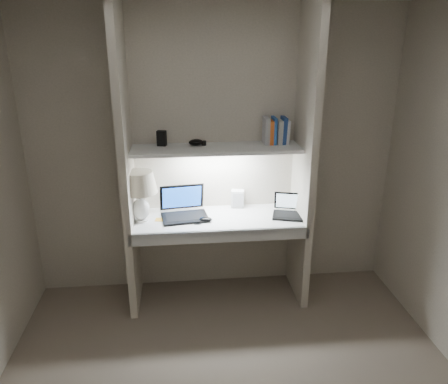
{
  "coord_description": "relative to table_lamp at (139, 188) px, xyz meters",
  "views": [
    {
      "loc": [
        -0.29,
        -2.19,
        2.25
      ],
      "look_at": [
        0.04,
        1.05,
        1.07
      ],
      "focal_mm": 35.0,
      "sensor_mm": 36.0,
      "label": 1
    }
  ],
  "objects": [
    {
      "name": "speaker",
      "position": [
        0.84,
        0.23,
        -0.21
      ],
      "size": [
        0.13,
        0.1,
        0.16
      ],
      "primitive_type": "cube",
      "rotation": [
        0.0,
        0.0,
        -0.19
      ],
      "color": "silver",
      "rests_on": "desk"
    },
    {
      "name": "mouse",
      "position": [
        0.53,
        -0.07,
        -0.27
      ],
      "size": [
        0.12,
        0.08,
        0.04
      ],
      "primitive_type": "ellipsoid",
      "rotation": [
        0.0,
        0.0,
        -0.12
      ],
      "color": "black",
      "rests_on": "desk"
    },
    {
      "name": "laptop_netbook",
      "position": [
        1.27,
        -0.0,
        -0.25
      ],
      "size": [
        0.35,
        0.32,
        0.18
      ],
      "rotation": [
        0.0,
        0.0,
        -0.28
      ],
      "color": "black",
      "rests_on": "desk"
    },
    {
      "name": "strip_light",
      "position": [
        0.64,
        0.1,
        0.27
      ],
      "size": [
        0.6,
        0.04,
        0.02
      ],
      "primitive_type": "cube",
      "color": "white",
      "rests_on": "shelf"
    },
    {
      "name": "shelf",
      "position": [
        0.64,
        0.1,
        0.29
      ],
      "size": [
        1.4,
        0.36,
        0.03
      ],
      "primitive_type": "cube",
      "color": "silver",
      "rests_on": "back_wall"
    },
    {
      "name": "sticky_note",
      "position": [
        0.15,
        0.01,
        -0.29
      ],
      "size": [
        0.09,
        0.09,
        0.0
      ],
      "primitive_type": "cube",
      "rotation": [
        0.0,
        0.0,
        -0.15
      ],
      "color": "gold",
      "rests_on": "desk"
    },
    {
      "name": "shelf_box",
      "position": [
        0.19,
        0.19,
        0.37
      ],
      "size": [
        0.09,
        0.07,
        0.13
      ],
      "primitive_type": "cube",
      "rotation": [
        0.0,
        0.0,
        -0.27
      ],
      "color": "black",
      "rests_on": "shelf"
    },
    {
      "name": "desk",
      "position": [
        0.64,
        0.0,
        -0.31
      ],
      "size": [
        1.4,
        0.55,
        0.04
      ],
      "primitive_type": "cube",
      "color": "white",
      "rests_on": "alcove_panel_left"
    },
    {
      "name": "desk_apron",
      "position": [
        0.64,
        -0.26,
        -0.34
      ],
      "size": [
        1.46,
        0.03,
        0.1
      ],
      "primitive_type": "cube",
      "color": "silver",
      "rests_on": "desk"
    },
    {
      "name": "cable_coil",
      "position": [
        0.5,
        -0.06,
        -0.29
      ],
      "size": [
        0.14,
        0.14,
        0.01
      ],
      "primitive_type": "torus",
      "rotation": [
        0.0,
        0.0,
        -0.28
      ],
      "color": "black",
      "rests_on": "desk"
    },
    {
      "name": "table_lamp",
      "position": [
        0.0,
        0.0,
        0.0
      ],
      "size": [
        0.29,
        0.29,
        0.43
      ],
      "color": "white",
      "rests_on": "desk"
    },
    {
      "name": "back_wall",
      "position": [
        0.64,
        0.28,
        0.19
      ],
      "size": [
        3.2,
        0.01,
        2.5
      ],
      "primitive_type": "cube",
      "color": "beige",
      "rests_on": "floor"
    },
    {
      "name": "book_row",
      "position": [
        1.16,
        0.18,
        0.41
      ],
      "size": [
        0.21,
        0.15,
        0.23
      ],
      "color": "white",
      "rests_on": "shelf"
    },
    {
      "name": "alcove_panel_right",
      "position": [
        1.37,
        0.0,
        0.19
      ],
      "size": [
        0.06,
        0.55,
        2.5
      ],
      "primitive_type": "cube",
      "color": "beige",
      "rests_on": "floor"
    },
    {
      "name": "shelf_gadget",
      "position": [
        0.48,
        0.17,
        0.33
      ],
      "size": [
        0.14,
        0.11,
        0.05
      ],
      "primitive_type": "ellipsoid",
      "rotation": [
        0.0,
        0.0,
        0.2
      ],
      "color": "black",
      "rests_on": "shelf"
    },
    {
      "name": "alcove_panel_left",
      "position": [
        -0.09,
        0.0,
        0.19
      ],
      "size": [
        0.06,
        0.55,
        2.5
      ],
      "primitive_type": "cube",
      "color": "beige",
      "rests_on": "floor"
    },
    {
      "name": "laptop_main",
      "position": [
        0.36,
        0.07,
        -0.23
      ],
      "size": [
        0.42,
        0.38,
        0.26
      ],
      "rotation": [
        0.0,
        0.0,
        0.13
      ],
      "color": "black",
      "rests_on": "desk"
    }
  ]
}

